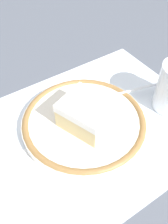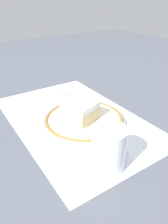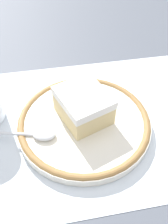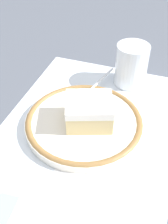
% 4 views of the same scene
% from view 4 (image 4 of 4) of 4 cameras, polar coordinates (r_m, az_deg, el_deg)
% --- Properties ---
extents(ground_plane, '(2.40, 2.40, 0.00)m').
position_cam_4_polar(ground_plane, '(0.50, -0.25, -5.96)').
color(ground_plane, '#4C515B').
extents(placemat, '(0.51, 0.33, 0.00)m').
position_cam_4_polar(placemat, '(0.50, -0.25, -5.90)').
color(placemat, silver).
rests_on(placemat, ground_plane).
extents(plate, '(0.22, 0.22, 0.02)m').
position_cam_4_polar(plate, '(0.52, 0.00, -2.10)').
color(plate, silver).
rests_on(plate, placemat).
extents(cake_slice, '(0.10, 0.10, 0.05)m').
position_cam_4_polar(cake_slice, '(0.49, 1.55, 0.01)').
color(cake_slice, beige).
rests_on(cake_slice, plate).
extents(spoon, '(0.14, 0.05, 0.01)m').
position_cam_4_polar(spoon, '(0.57, 0.95, 4.42)').
color(spoon, silver).
rests_on(spoon, plate).
extents(cup, '(0.07, 0.07, 0.09)m').
position_cam_4_polar(cup, '(0.62, 9.77, 9.14)').
color(cup, silver).
rests_on(cup, placemat).
extents(napkin, '(0.13, 0.13, 0.00)m').
position_cam_4_polar(napkin, '(0.42, -0.83, -18.90)').
color(napkin, white).
rests_on(napkin, placemat).
extents(sugar_packet, '(0.05, 0.03, 0.01)m').
position_cam_4_polar(sugar_packet, '(0.43, -16.62, -18.85)').
color(sugar_packet, '#8CB2E0').
rests_on(sugar_packet, placemat).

